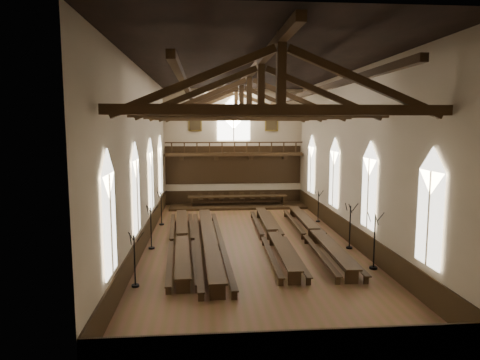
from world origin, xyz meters
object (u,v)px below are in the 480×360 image
object	(u,v)px
dais	(238,206)
candelabrum_left_mid	(151,236)
candelabrum_right_far	(318,212)
candelabrum_left_far	(161,215)
refectory_row_b	(209,239)
refectory_row_c	(273,234)
high_table	(238,197)
candelabrum_right_mid	(350,235)
candelabrum_left_near	(135,270)
refectory_row_a	(182,238)
candelabrum_right_near	(374,252)
refectory_row_d	(315,232)

from	to	relation	value
dais	candelabrum_left_mid	size ratio (longest dim) A/B	4.58
candelabrum_right_far	candelabrum_left_far	bearing A→B (deg)	-179.70
refectory_row_b	candelabrum_left_far	xyz separation A→B (m)	(-3.22, 6.14, 0.16)
refectory_row_c	high_table	xyz separation A→B (m)	(-1.22, 11.19, 0.32)
refectory_row_b	candelabrum_left_far	distance (m)	6.93
high_table	candelabrum_right_mid	bearing A→B (deg)	-67.39
candelabrum_left_near	refectory_row_a	bearing A→B (deg)	74.03
refectory_row_a	refectory_row_c	bearing A→B (deg)	5.34
candelabrum_left_mid	candelabrum_right_near	size ratio (longest dim) A/B	0.90
dais	candelabrum_left_mid	xyz separation A→B (m)	(-5.79, -11.88, 0.66)
candelabrum_right_mid	refectory_row_a	bearing A→B (deg)	173.59
refectory_row_d	candelabrum_left_mid	distance (m)	9.59
refectory_row_c	candelabrum_right_mid	bearing A→B (deg)	-20.86
candelabrum_left_mid	candelabrum_left_far	world-z (taller)	candelabrum_left_mid
refectory_row_c	candelabrum_left_mid	xyz separation A→B (m)	(-7.02, -0.70, 0.22)
candelabrum_left_near	refectory_row_d	bearing A→B (deg)	33.93
high_table	candelabrum_right_mid	world-z (taller)	candelabrum_right_mid
refectory_row_a	candelabrum_right_near	distance (m)	10.45
refectory_row_a	candelabrum_right_far	distance (m)	10.98
refectory_row_b	high_table	bearing A→B (deg)	78.12
refectory_row_d	candelabrum_right_near	xyz separation A→B (m)	(1.54, -5.06, 0.29)
candelabrum_left_mid	high_table	bearing A→B (deg)	64.02
candelabrum_left_far	dais	bearing A→B (deg)	46.46
refectory_row_d	candelabrum_left_far	size ratio (longest dim) A/B	5.97
candelabrum_left_near	candelabrum_left_mid	size ratio (longest dim) A/B	0.96
candelabrum_right_near	candelabrum_right_far	size ratio (longest dim) A/B	1.21
refectory_row_a	refectory_row_c	xyz separation A→B (m)	(5.33, 0.50, -0.00)
candelabrum_left_far	candelabrum_left_near	bearing A→B (deg)	-90.00
candelabrum_left_mid	candelabrum_right_far	distance (m)	12.55
refectory_row_d	candelabrum_left_mid	world-z (taller)	candelabrum_left_mid
refectory_row_b	candelabrum_left_near	size ratio (longest dim) A/B	6.20
candelabrum_right_far	refectory_row_c	bearing A→B (deg)	-128.39
candelabrum_left_near	candelabrum_left_far	bearing A→B (deg)	90.00
candelabrum_left_near	candelabrum_left_far	world-z (taller)	candelabrum_left_far
refectory_row_b	refectory_row_c	size ratio (longest dim) A/B	1.04
dais	candelabrum_left_far	size ratio (longest dim) A/B	4.69
dais	high_table	size ratio (longest dim) A/B	1.36
refectory_row_d	candelabrum_right_far	distance (m)	5.34
candelabrum_left_near	refectory_row_b	bearing A→B (deg)	58.96
refectory_row_a	candelabrum_left_mid	world-z (taller)	candelabrum_left_mid
refectory_row_d	dais	bearing A→B (deg)	108.67
refectory_row_b	candelabrum_right_near	xyz separation A→B (m)	(7.88, -3.98, 0.26)
refectory_row_c	refectory_row_d	world-z (taller)	refectory_row_d
candelabrum_left_near	dais	bearing A→B (deg)	71.77
refectory_row_c	candelabrum_left_near	size ratio (longest dim) A/B	5.95
refectory_row_a	candelabrum_right_mid	bearing A→B (deg)	-6.41
high_table	candelabrum_left_mid	distance (m)	13.22
refectory_row_a	refectory_row_b	distance (m)	1.63
candelabrum_right_far	candelabrum_right_near	bearing A→B (deg)	-90.00
refectory_row_a	candelabrum_left_mid	bearing A→B (deg)	-173.34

